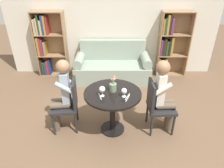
# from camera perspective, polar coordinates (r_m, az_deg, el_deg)

# --- Properties ---
(ground_plane) EXTENTS (16.00, 16.00, 0.00)m
(ground_plane) POSITION_cam_1_polar(r_m,az_deg,el_deg) (3.52, 0.00, -12.79)
(ground_plane) COLOR brown
(back_wall) EXTENTS (5.20, 0.05, 2.70)m
(back_wall) POSITION_cam_1_polar(r_m,az_deg,el_deg) (5.05, -0.10, 17.71)
(back_wall) COLOR beige
(back_wall) RESTS_ON ground_plane
(round_table) EXTENTS (0.90, 0.90, 0.74)m
(round_table) POSITION_cam_1_polar(r_m,az_deg,el_deg) (3.16, 0.00, -4.85)
(round_table) COLOR black
(round_table) RESTS_ON ground_plane
(couch) EXTENTS (1.82, 0.80, 0.92)m
(couch) POSITION_cam_1_polar(r_m,az_deg,el_deg) (4.97, -0.08, 4.88)
(couch) COLOR gray
(couch) RESTS_ON ground_plane
(bookshelf_left) EXTENTS (0.74, 0.28, 1.59)m
(bookshelf_left) POSITION_cam_1_polar(r_m,az_deg,el_deg) (5.28, -18.14, 10.70)
(bookshelf_left) COLOR #93704C
(bookshelf_left) RESTS_ON ground_plane
(bookshelf_right) EXTENTS (0.74, 0.28, 1.59)m
(bookshelf_right) POSITION_cam_1_polar(r_m,az_deg,el_deg) (5.24, 15.84, 10.64)
(bookshelf_right) COLOR #93704C
(bookshelf_right) RESTS_ON ground_plane
(chair_left) EXTENTS (0.46, 0.46, 0.90)m
(chair_left) POSITION_cam_1_polar(r_m,az_deg,el_deg) (3.35, -12.52, -5.31)
(chair_left) COLOR #232326
(chair_left) RESTS_ON ground_plane
(chair_right) EXTENTS (0.44, 0.44, 0.90)m
(chair_right) POSITION_cam_1_polar(r_m,az_deg,el_deg) (3.32, 12.64, -5.69)
(chair_right) COLOR #232326
(chair_right) RESTS_ON ground_plane
(person_left) EXTENTS (0.44, 0.37, 1.25)m
(person_left) POSITION_cam_1_polar(r_m,az_deg,el_deg) (3.27, -14.39, -2.90)
(person_left) COLOR brown
(person_left) RESTS_ON ground_plane
(person_right) EXTENTS (0.43, 0.35, 1.25)m
(person_right) POSITION_cam_1_polar(r_m,az_deg,el_deg) (3.25, 14.46, -2.96)
(person_right) COLOR brown
(person_right) RESTS_ON ground_plane
(wine_glass_left) EXTENTS (0.09, 0.09, 0.16)m
(wine_glass_left) POSITION_cam_1_polar(r_m,az_deg,el_deg) (2.93, -3.01, -1.58)
(wine_glass_left) COLOR white
(wine_glass_left) RESTS_ON round_table
(wine_glass_right) EXTENTS (0.08, 0.08, 0.14)m
(wine_glass_right) POSITION_cam_1_polar(r_m,az_deg,el_deg) (2.93, 3.31, -2.03)
(wine_glass_right) COLOR white
(wine_glass_right) RESTS_ON round_table
(flower_vase) EXTENTS (0.11, 0.11, 0.25)m
(flower_vase) POSITION_cam_1_polar(r_m,az_deg,el_deg) (3.07, 0.11, -0.65)
(flower_vase) COLOR gray
(flower_vase) RESTS_ON round_table
(knife_left_setting) EXTENTS (0.09, 0.18, 0.00)m
(knife_left_setting) POSITION_cam_1_polar(r_m,az_deg,el_deg) (2.98, 4.28, -3.56)
(knife_left_setting) COLOR silver
(knife_left_setting) RESTS_ON round_table
(fork_left_setting) EXTENTS (0.06, 0.19, 0.00)m
(fork_left_setting) POSITION_cam_1_polar(r_m,az_deg,el_deg) (2.98, -3.63, -3.54)
(fork_left_setting) COLOR silver
(fork_left_setting) RESTS_ON round_table
(knife_right_setting) EXTENTS (0.08, 0.18, 0.00)m
(knife_right_setting) POSITION_cam_1_polar(r_m,az_deg,el_deg) (2.94, 4.34, -4.06)
(knife_right_setting) COLOR silver
(knife_right_setting) RESTS_ON round_table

